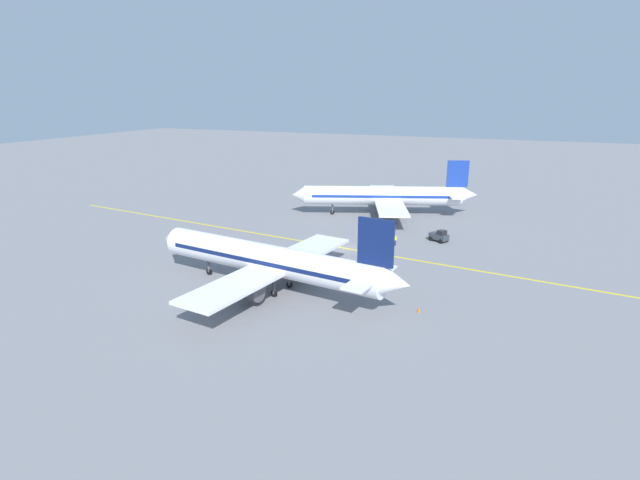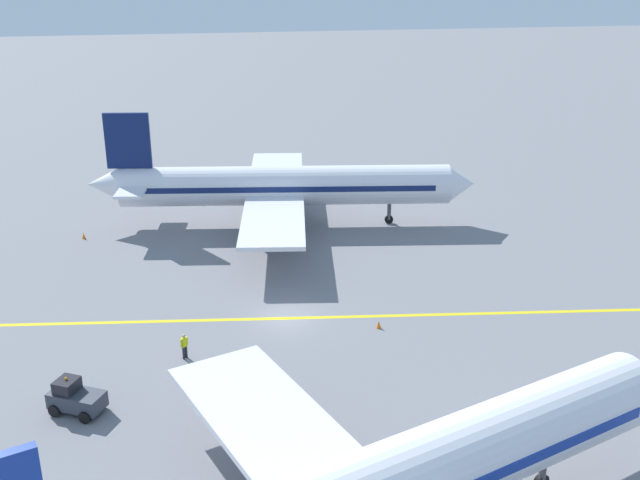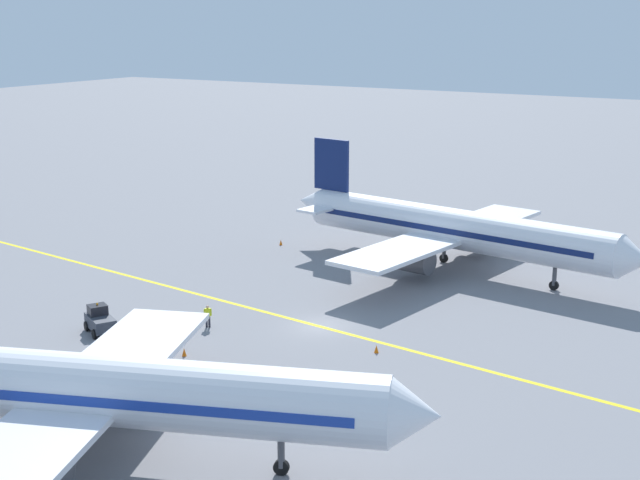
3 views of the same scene
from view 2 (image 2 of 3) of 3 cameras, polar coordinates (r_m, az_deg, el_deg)
ground_plane at (r=52.28m, az=-2.60°, el=-5.98°), size 400.00×400.00×0.00m
apron_yellow_centreline at (r=52.28m, az=-2.60°, el=-5.98°), size 15.56×119.09×0.01m
airplane_at_gate at (r=68.79m, az=-2.99°, el=4.09°), size 28.46×35.50×10.60m
baggage_tug_dark at (r=44.07m, az=-18.14°, el=-11.35°), size 2.81×3.35×2.11m
ground_crew_worker at (r=47.72m, az=-10.29°, el=-7.91°), size 0.41×0.46×1.68m
traffic_cone_near_nose at (r=43.43m, az=-7.28°, el=-11.85°), size 0.32×0.32×0.55m
traffic_cone_mid_apron at (r=69.57m, az=-17.56°, el=0.31°), size 0.32×0.32×0.55m
traffic_cone_by_wingtip at (r=50.98m, az=4.50°, el=-6.43°), size 0.32×0.32×0.55m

